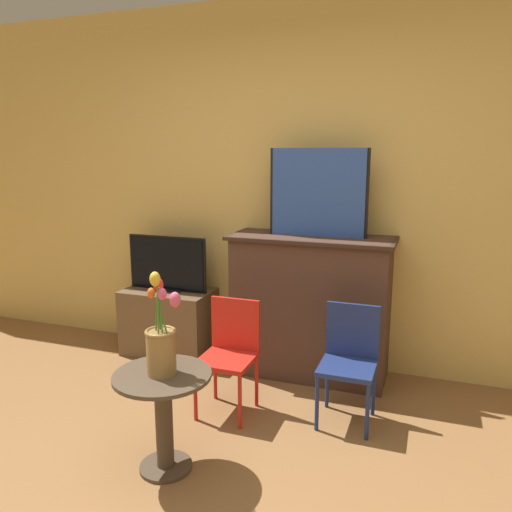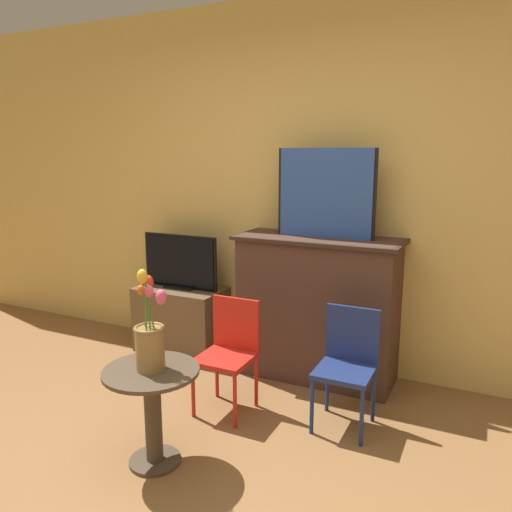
% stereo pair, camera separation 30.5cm
% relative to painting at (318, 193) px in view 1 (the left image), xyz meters
% --- Properties ---
extents(wall_back, '(8.00, 0.06, 2.70)m').
position_rel_painting_xyz_m(wall_back, '(-0.18, 0.24, 0.01)').
color(wall_back, '#E0BC66').
rests_on(wall_back, ground).
extents(fireplace_mantel, '(1.16, 0.47, 1.03)m').
position_rel_painting_xyz_m(fireplace_mantel, '(-0.03, -0.01, -0.81)').
color(fireplace_mantel, '#4C3328').
rests_on(fireplace_mantel, ground).
extents(painting, '(0.69, 0.03, 0.61)m').
position_rel_painting_xyz_m(painting, '(0.00, 0.00, 0.00)').
color(painting, black).
rests_on(painting, fireplace_mantel).
extents(tv_stand, '(0.71, 0.41, 0.53)m').
position_rel_painting_xyz_m(tv_stand, '(-1.20, -0.01, -1.07)').
color(tv_stand, brown).
rests_on(tv_stand, ground).
extents(tv_monitor, '(0.67, 0.12, 0.44)m').
position_rel_painting_xyz_m(tv_monitor, '(-1.20, -0.01, -0.60)').
color(tv_monitor, black).
rests_on(tv_monitor, tv_stand).
extents(chair_red, '(0.33, 0.33, 0.71)m').
position_rel_painting_xyz_m(chair_red, '(-0.38, -0.69, -0.93)').
color(chair_red, red).
rests_on(chair_red, ground).
extents(chair_blue, '(0.33, 0.33, 0.71)m').
position_rel_painting_xyz_m(chair_blue, '(0.34, -0.55, -0.93)').
color(chair_blue, navy).
rests_on(chair_blue, ground).
extents(side_table, '(0.49, 0.49, 0.53)m').
position_rel_painting_xyz_m(side_table, '(-0.46, -1.38, -0.99)').
color(side_table, '#4C3D2D').
rests_on(side_table, ground).
extents(vase_tulips, '(0.21, 0.16, 0.54)m').
position_rel_painting_xyz_m(vase_tulips, '(-0.45, -1.38, -0.64)').
color(vase_tulips, olive).
rests_on(vase_tulips, side_table).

